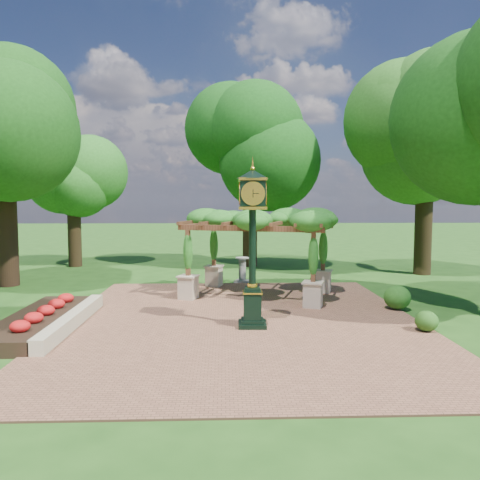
{
  "coord_description": "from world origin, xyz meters",
  "views": [
    {
      "loc": [
        -0.51,
        -12.04,
        3.42
      ],
      "look_at": [
        0.0,
        2.5,
        2.2
      ],
      "focal_mm": 35.0,
      "sensor_mm": 36.0,
      "label": 1
    }
  ],
  "objects": [
    {
      "name": "flower_bed",
      "position": [
        -5.5,
        0.5,
        0.18
      ],
      "size": [
        1.5,
        5.0,
        0.36
      ],
      "primitive_type": "cube",
      "color": "red",
      "rests_on": "ground"
    },
    {
      "name": "shrub_front",
      "position": [
        4.76,
        -0.3,
        0.31
      ],
      "size": [
        0.62,
        0.62,
        0.53
      ],
      "primitive_type": "ellipsoid",
      "rotation": [
        0.0,
        0.0,
        -0.04
      ],
      "color": "#245117",
      "rests_on": "brick_plaza"
    },
    {
      "name": "tree_west_far",
      "position": [
        -8.28,
        12.54,
        5.19
      ],
      "size": [
        3.57,
        3.57,
        7.61
      ],
      "color": "#302212",
      "rests_on": "ground"
    },
    {
      "name": "tree_north",
      "position": [
        0.86,
        12.34,
        5.97
      ],
      "size": [
        4.62,
        4.62,
        8.71
      ],
      "color": "#372116",
      "rests_on": "ground"
    },
    {
      "name": "tree_west_near",
      "position": [
        -9.21,
        6.99,
        7.32
      ],
      "size": [
        5.45,
        5.45,
        10.66
      ],
      "color": "black",
      "rests_on": "ground"
    },
    {
      "name": "tree_east_far",
      "position": [
        8.76,
        9.31,
        6.65
      ],
      "size": [
        5.05,
        5.05,
        9.68
      ],
      "color": "black",
      "rests_on": "ground"
    },
    {
      "name": "sundial",
      "position": [
        0.27,
        7.32,
        0.47
      ],
      "size": [
        0.74,
        0.74,
        1.07
      ],
      "rotation": [
        0.0,
        0.0,
        -0.29
      ],
      "color": "gray",
      "rests_on": "ground"
    },
    {
      "name": "brick_plaza",
      "position": [
        0.0,
        1.0,
        0.02
      ],
      "size": [
        10.0,
        12.0,
        0.04
      ],
      "primitive_type": "cube",
      "color": "brown",
      "rests_on": "ground"
    },
    {
      "name": "pedestal_clock",
      "position": [
        0.26,
        0.33,
        2.57
      ],
      "size": [
        0.87,
        0.87,
        4.29
      ],
      "rotation": [
        0.0,
        0.0,
        -0.03
      ],
      "color": "black",
      "rests_on": "brick_plaza"
    },
    {
      "name": "ground",
      "position": [
        0.0,
        0.0,
        0.0
      ],
      "size": [
        120.0,
        120.0,
        0.0
      ],
      "primitive_type": "plane",
      "color": "#1E4714",
      "rests_on": "ground"
    },
    {
      "name": "border_wall",
      "position": [
        -4.6,
        0.5,
        0.2
      ],
      "size": [
        0.35,
        5.0,
        0.4
      ],
      "primitive_type": "cube",
      "color": "#C6B793",
      "rests_on": "ground"
    },
    {
      "name": "pergola",
      "position": [
        0.71,
        4.48,
        2.58
      ],
      "size": [
        5.72,
        4.55,
        3.14
      ],
      "rotation": [
        0.0,
        0.0,
        -0.33
      ],
      "color": "beige",
      "rests_on": "brick_plaza"
    },
    {
      "name": "shrub_mid",
      "position": [
        4.91,
        2.18,
        0.41
      ],
      "size": [
        0.83,
        0.83,
        0.74
      ],
      "primitive_type": "ellipsoid",
      "rotation": [
        0.0,
        0.0,
        0.0
      ],
      "color": "#235518",
      "rests_on": "brick_plaza"
    },
    {
      "name": "shrub_back",
      "position": [
        3.2,
        6.07,
        0.32
      ],
      "size": [
        0.81,
        0.81,
        0.57
      ],
      "primitive_type": "ellipsoid",
      "rotation": [
        0.0,
        0.0,
        0.35
      ],
      "color": "#255819",
      "rests_on": "brick_plaza"
    }
  ]
}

